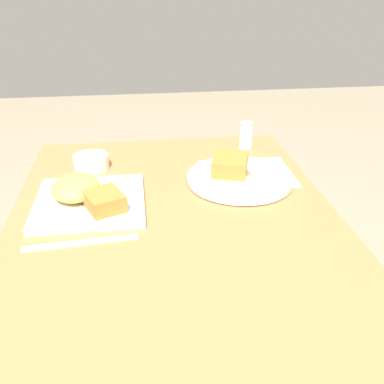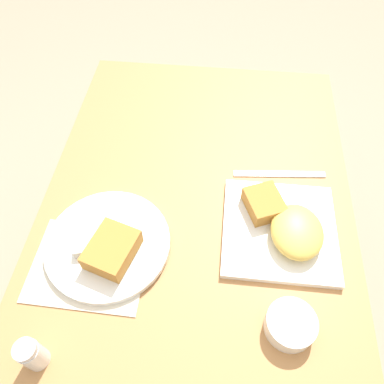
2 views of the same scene
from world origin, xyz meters
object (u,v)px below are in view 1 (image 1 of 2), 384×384
object	(u,v)px
plate_square_near	(86,196)
salt_shaker	(246,137)
plate_oval_far	(239,175)
sauce_ramekin	(91,162)
butter_knife	(81,243)

from	to	relation	value
plate_square_near	salt_shaker	bearing A→B (deg)	124.86
plate_oval_far	sauce_ramekin	xyz separation A→B (m)	(-0.13, -0.36, 0.00)
plate_square_near	butter_knife	distance (m)	0.16
salt_shaker	butter_knife	xyz separation A→B (m)	(0.46, -0.43, -0.03)
plate_square_near	plate_oval_far	world-z (taller)	plate_square_near
plate_oval_far	sauce_ramekin	distance (m)	0.39
plate_square_near	salt_shaker	size ratio (longest dim) A/B	3.16
plate_square_near	salt_shaker	distance (m)	0.52
butter_knife	plate_oval_far	bearing A→B (deg)	27.81
plate_square_near	plate_oval_far	bearing A→B (deg)	101.76
plate_square_near	plate_oval_far	distance (m)	0.37
butter_knife	sauce_ramekin	bearing A→B (deg)	85.59
plate_oval_far	salt_shaker	distance (m)	0.24
plate_oval_far	butter_knife	world-z (taller)	plate_oval_far
sauce_ramekin	salt_shaker	xyz separation A→B (m)	(-0.10, 0.43, 0.01)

